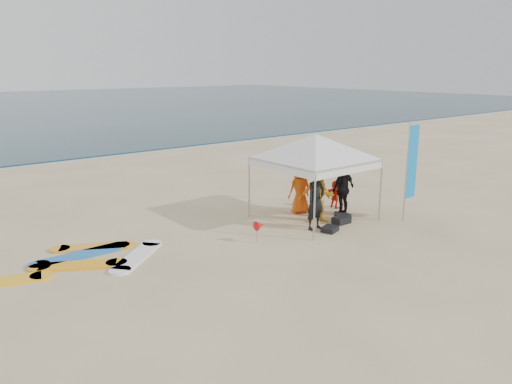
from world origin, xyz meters
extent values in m
plane|color=beige|center=(0.00, 0.00, 0.00)|extent=(120.00, 120.00, 0.00)
cube|color=silver|center=(0.00, 18.20, 0.00)|extent=(160.00, 1.20, 0.01)
imported|color=black|center=(2.17, 1.54, 0.93)|extent=(0.68, 0.46, 1.85)
imported|color=gold|center=(2.80, 1.93, 0.84)|extent=(1.03, 0.98, 1.69)
imported|color=orange|center=(3.20, 2.59, 0.84)|extent=(1.24, 1.03, 1.67)
imported|color=black|center=(3.98, 2.04, 0.90)|extent=(1.09, 0.53, 1.80)
imported|color=#D45512|center=(3.03, 3.13, 0.83)|extent=(0.90, 0.68, 1.66)
imported|color=red|center=(4.45, 2.80, 0.49)|extent=(0.34, 0.93, 0.98)
cylinder|color=#A5A5A8|center=(1.38, 3.82, 1.00)|extent=(0.05, 0.05, 2.00)
cylinder|color=#A5A5A8|center=(4.38, 3.82, 1.00)|extent=(0.05, 0.05, 2.00)
cylinder|color=#A5A5A8|center=(1.38, 0.83, 1.00)|extent=(0.05, 0.05, 2.00)
cylinder|color=#A5A5A8|center=(4.38, 0.83, 1.00)|extent=(0.05, 0.05, 2.00)
cube|color=white|center=(2.88, 0.83, 1.88)|extent=(3.10, 0.02, 0.24)
cube|color=white|center=(2.88, 3.82, 1.88)|extent=(3.10, 0.02, 0.24)
cube|color=white|center=(1.38, 2.32, 1.88)|extent=(0.02, 3.10, 0.24)
cube|color=white|center=(4.38, 2.32, 1.88)|extent=(0.02, 3.10, 0.24)
pyramid|color=white|center=(2.88, 2.32, 2.80)|extent=(4.24, 4.24, 0.80)
cylinder|color=#A5A5A8|center=(5.01, 0.35, 1.58)|extent=(0.04, 0.04, 3.17)
cube|color=#0D7DD3|center=(5.28, 0.35, 1.90)|extent=(0.50, 0.03, 2.35)
cylinder|color=#A5A5A8|center=(-0.02, 1.70, 0.30)|extent=(0.02, 0.02, 0.60)
cone|color=red|center=(0.10, 1.70, 0.50)|extent=(0.28, 0.28, 0.28)
cube|color=black|center=(3.23, 1.40, 0.11)|extent=(0.56, 0.36, 0.22)
cube|color=black|center=(3.57, 1.61, 0.09)|extent=(0.49, 0.35, 0.18)
cube|color=black|center=(2.34, 1.07, 0.08)|extent=(0.60, 0.53, 0.16)
cube|color=black|center=(3.43, 1.73, 0.10)|extent=(0.44, 0.44, 0.20)
cube|color=#FFA115|center=(-4.59, 3.13, 0.04)|extent=(1.88, 1.37, 0.07)
cube|color=#226BB9|center=(-4.26, 3.80, 0.04)|extent=(2.19, 0.60, 0.07)
cube|color=white|center=(-3.16, 2.78, 0.04)|extent=(1.85, 1.65, 0.07)
cube|color=orange|center=(-3.80, 4.16, 0.04)|extent=(1.81, 1.33, 0.07)
camera|label=1|loc=(-8.43, -8.69, 4.84)|focal=35.00mm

